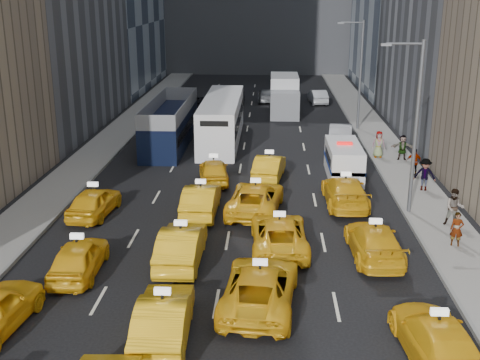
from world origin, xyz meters
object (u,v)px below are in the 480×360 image
at_px(pedestrian_0, 457,229).
at_px(box_truck, 284,95).
at_px(nypd_van, 344,161).
at_px(city_bus, 222,120).
at_px(double_decker, 170,123).

bearing_deg(pedestrian_0, box_truck, 119.32).
height_order(nypd_van, pedestrian_0, nypd_van).
bearing_deg(pedestrian_0, nypd_van, 125.75).
relative_size(nypd_van, city_bus, 0.40).
height_order(nypd_van, city_bus, city_bus).
distance_m(nypd_van, city_bus, 12.34).
bearing_deg(pedestrian_0, city_bus, 137.90).
xyz_separation_m(nypd_van, box_truck, (-3.34, 20.36, 0.71)).
xyz_separation_m(city_bus, box_truck, (5.06, 11.34, 0.05)).
bearing_deg(nypd_van, pedestrian_0, -73.20).
relative_size(double_decker, pedestrian_0, 7.54).
bearing_deg(double_decker, pedestrian_0, -55.79).
relative_size(double_decker, box_truck, 1.54).
relative_size(box_truck, pedestrian_0, 4.88).
bearing_deg(nypd_van, box_truck, 96.76).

